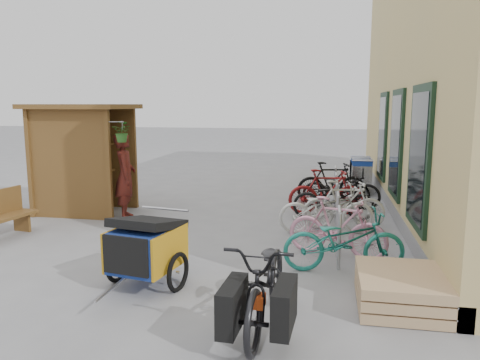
% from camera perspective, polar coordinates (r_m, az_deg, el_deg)
% --- Properties ---
extents(ground, '(80.00, 80.00, 0.00)m').
position_cam_1_polar(ground, '(7.66, -5.84, -9.08)').
color(ground, gray).
extents(kiosk, '(2.49, 1.65, 2.40)m').
position_cam_1_polar(kiosk, '(10.89, -18.98, 4.27)').
color(kiosk, brown).
rests_on(kiosk, ground).
extents(bike_rack, '(0.05, 5.35, 0.86)m').
position_cam_1_polar(bike_rack, '(9.55, 11.70, -2.33)').
color(bike_rack, '#A5A8AD').
rests_on(bike_rack, ground).
extents(pallet_stack, '(1.00, 1.20, 0.40)m').
position_cam_1_polar(pallet_stack, '(6.05, 18.98, -12.52)').
color(pallet_stack, tan).
rests_on(pallet_stack, ground).
extents(shopping_carts, '(0.54, 1.82, 0.97)m').
position_cam_1_polar(shopping_carts, '(13.48, 14.42, 1.11)').
color(shopping_carts, silver).
rests_on(shopping_carts, ground).
extents(child_trailer, '(1.07, 1.72, 0.99)m').
position_cam_1_polar(child_trailer, '(6.36, -11.34, -7.85)').
color(child_trailer, navy).
rests_on(child_trailer, ground).
extents(cargo_bike, '(0.78, 1.99, 1.03)m').
position_cam_1_polar(cargo_bike, '(5.14, 3.30, -12.38)').
color(cargo_bike, black).
rests_on(cargo_bike, ground).
extents(person_kiosk, '(0.64, 0.77, 1.81)m').
position_cam_1_polar(person_kiosk, '(10.12, -13.82, 0.48)').
color(person_kiosk, maroon).
rests_on(person_kiosk, ground).
extents(bike_0, '(1.82, 0.88, 0.92)m').
position_cam_1_polar(bike_0, '(6.94, 12.55, -7.23)').
color(bike_0, '#1D776A').
rests_on(bike_0, ground).
extents(bike_1, '(1.66, 0.90, 0.96)m').
position_cam_1_polar(bike_1, '(7.54, 11.77, -5.70)').
color(bike_1, pink).
rests_on(bike_1, ground).
extents(bike_2, '(1.86, 0.94, 0.93)m').
position_cam_1_polar(bike_2, '(8.87, 10.47, -3.52)').
color(bike_2, beige).
rests_on(bike_2, ground).
extents(bike_3, '(1.65, 0.69, 0.96)m').
position_cam_1_polar(bike_3, '(9.23, 12.53, -2.99)').
color(bike_3, beige).
rests_on(bike_3, ground).
extents(bike_4, '(1.70, 0.62, 0.89)m').
position_cam_1_polar(bike_4, '(9.96, 11.34, -2.28)').
color(bike_4, black).
rests_on(bike_4, ground).
extents(bike_5, '(1.73, 0.73, 1.01)m').
position_cam_1_polar(bike_5, '(10.39, 10.53, -1.45)').
color(bike_5, maroon).
rests_on(bike_5, ground).
extents(bike_6, '(1.83, 0.76, 0.94)m').
position_cam_1_polar(bike_6, '(11.08, 12.22, -1.02)').
color(bike_6, black).
rests_on(bike_6, ground).
extents(bike_7, '(1.75, 0.85, 1.01)m').
position_cam_1_polar(bike_7, '(11.66, 11.09, -0.28)').
color(bike_7, black).
rests_on(bike_7, ground).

